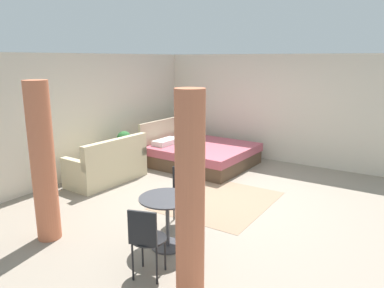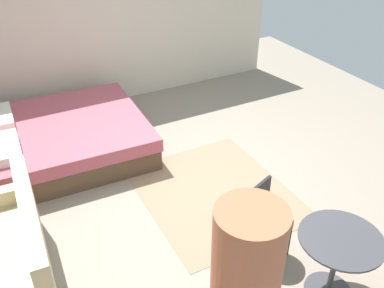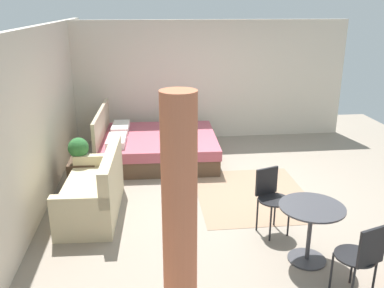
{
  "view_description": "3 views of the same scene",
  "coord_description": "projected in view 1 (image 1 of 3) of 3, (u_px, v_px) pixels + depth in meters",
  "views": [
    {
      "loc": [
        -5.49,
        -3.07,
        2.45
      ],
      "look_at": [
        0.07,
        0.53,
        0.88
      ],
      "focal_mm": 34.02,
      "sensor_mm": 36.0,
      "label": 1
    },
    {
      "loc": [
        -3.67,
        1.94,
        3.31
      ],
      "look_at": [
        -0.17,
        0.11,
        0.8
      ],
      "focal_mm": 39.25,
      "sensor_mm": 36.0,
      "label": 2
    },
    {
      "loc": [
        -5.92,
        1.4,
        2.84
      ],
      "look_at": [
        0.17,
        0.71,
        0.76
      ],
      "focal_mm": 38.5,
      "sensor_mm": 36.0,
      "label": 3
    }
  ],
  "objects": [
    {
      "name": "nightstand",
      "position": [
        129.0,
        158.0,
        8.25
      ],
      "size": [
        0.52,
        0.44,
        0.47
      ],
      "color": "#473323",
      "rests_on": "ground"
    },
    {
      "name": "balcony_table",
      "position": [
        167.0,
        212.0,
        4.74
      ],
      "size": [
        0.74,
        0.74,
        0.7
      ],
      "color": "#3F3F44",
      "rests_on": "ground"
    },
    {
      "name": "cafe_chair_near_window",
      "position": [
        146.0,
        236.0,
        4.02
      ],
      "size": [
        0.52,
        0.52,
        0.87
      ],
      "color": "black",
      "rests_on": "ground"
    },
    {
      "name": "bed",
      "position": [
        200.0,
        154.0,
        8.55
      ],
      "size": [
        2.05,
        2.23,
        1.0
      ],
      "color": "brown",
      "rests_on": "ground"
    },
    {
      "name": "potted_plant",
      "position": [
        124.0,
        139.0,
        8.08
      ],
      "size": [
        0.32,
        0.32,
        0.41
      ],
      "color": "tan",
      "rests_on": "nightstand"
    },
    {
      "name": "couch",
      "position": [
        108.0,
        167.0,
        7.34
      ],
      "size": [
        1.63,
        0.82,
        0.92
      ],
      "color": "beige",
      "rests_on": "ground"
    },
    {
      "name": "wall_back",
      "position": [
        97.0,
        113.0,
        7.95
      ],
      "size": [
        8.82,
        0.12,
        2.55
      ],
      "primitive_type": "cube",
      "color": "beige",
      "rests_on": "ground"
    },
    {
      "name": "curtain_right",
      "position": [
        43.0,
        163.0,
        4.85
      ],
      "size": [
        0.32,
        0.32,
        2.18
      ],
      "color": "#D1704C",
      "rests_on": "ground"
    },
    {
      "name": "curtain_left",
      "position": [
        190.0,
        199.0,
        3.61
      ],
      "size": [
        0.3,
        0.3,
        2.18
      ],
      "color": "#D1704C",
      "rests_on": "ground"
    },
    {
      "name": "vase",
      "position": [
        133.0,
        142.0,
        8.26
      ],
      "size": [
        0.1,
        0.1,
        0.24
      ],
      "color": "slate",
      "rests_on": "nightstand"
    },
    {
      "name": "wall_right",
      "position": [
        274.0,
        108.0,
        8.76
      ],
      "size": [
        0.12,
        5.95,
        2.55
      ],
      "primitive_type": "cube",
      "color": "beige",
      "rests_on": "ground"
    },
    {
      "name": "ground_plane",
      "position": [
        214.0,
        196.0,
        6.68
      ],
      "size": [
        8.82,
        8.95,
        0.02
      ],
      "primitive_type": "cube",
      "color": "gray"
    },
    {
      "name": "area_rug",
      "position": [
        219.0,
        200.0,
        6.42
      ],
      "size": [
        2.0,
        1.71,
        0.01
      ],
      "primitive_type": "cube",
      "color": "#93755B",
      "rests_on": "ground"
    },
    {
      "name": "cafe_chair_near_couch",
      "position": [
        182.0,
        190.0,
        5.45
      ],
      "size": [
        0.52,
        0.52,
        0.85
      ],
      "color": "black",
      "rests_on": "ground"
    }
  ]
}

